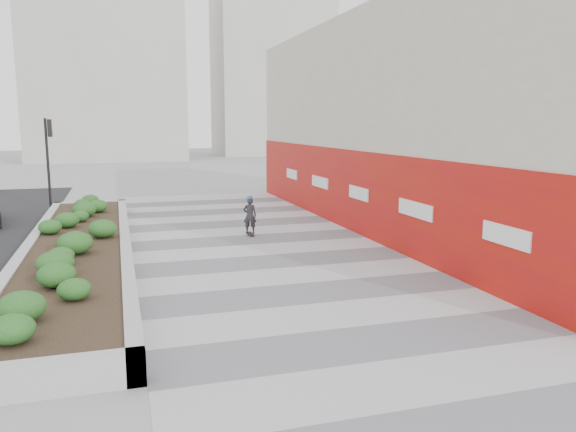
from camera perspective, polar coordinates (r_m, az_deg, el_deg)
name	(u,v)px	position (r m, az deg, el deg)	size (l,w,h in m)	color
ground	(341,318)	(11.84, 5.37, -10.25)	(160.00, 160.00, 0.00)	gray
walkway	(296,279)	(14.53, 0.85, -6.45)	(8.00, 36.00, 0.01)	#A8A8AD
building	(422,123)	(22.32, 13.50, 9.17)	(6.04, 24.08, 8.00)	beige
planter	(78,245)	(17.70, -20.57, -2.78)	(3.00, 18.00, 0.90)	#9E9EA0
traffic_signal_near	(49,150)	(27.98, -23.14, 6.18)	(0.33, 0.28, 4.20)	black
distant_bldg_north_l	(105,66)	(65.58, -18.10, 14.25)	(16.00, 12.00, 20.00)	#ADAAA3
distant_bldg_north_r	(272,58)	(73.33, -1.69, 15.71)	(14.00, 10.00, 24.00)	#ADAAA3
manhole_cover	(315,278)	(14.68, 2.72, -6.29)	(0.44, 0.44, 0.01)	#595654
skateboarder	(250,215)	(20.02, -3.90, 0.08)	(0.55, 0.73, 1.45)	beige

